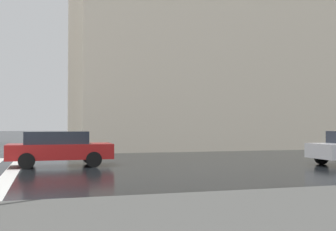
{
  "coord_description": "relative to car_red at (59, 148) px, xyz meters",
  "views": [
    {
      "loc": [
        -11.97,
        -5.17,
        1.67
      ],
      "look_at": [
        1.47,
        -9.1,
        1.98
      ],
      "focal_mm": 44.9,
      "sensor_mm": 36.0,
      "label": 1
    }
  ],
  "objects": [
    {
      "name": "car_red",
      "position": [
        0.0,
        0.0,
        0.0
      ],
      "size": [
        1.85,
        4.1,
        1.41
      ],
      "color": "maroon",
      "rests_on": "ground_plane"
    },
    {
      "name": "haussmann_block_corner",
      "position": [
        15.5,
        -16.05,
        8.11
      ],
      "size": [
        17.0,
        29.11,
        18.1
      ],
      "color": "beige",
      "rests_on": "ground_plane"
    }
  ]
}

